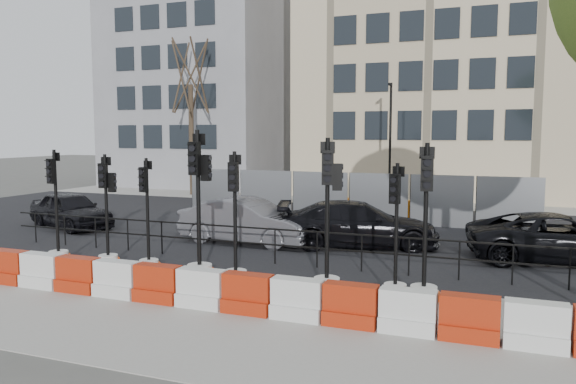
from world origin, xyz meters
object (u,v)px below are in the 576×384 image
at_px(traffic_signal_a, 57,241).
at_px(traffic_signal_h, 424,273).
at_px(car_c, 358,224).
at_px(traffic_signal_d, 199,247).
at_px(car_a, 71,210).

height_order(traffic_signal_a, traffic_signal_h, traffic_signal_h).
relative_size(traffic_signal_h, car_c, 0.63).
bearing_deg(traffic_signal_d, car_c, 67.99).
bearing_deg(traffic_signal_h, traffic_signal_d, 171.63).
xyz_separation_m(car_a, car_c, (10.94, 0.39, 0.04)).
bearing_deg(traffic_signal_a, car_c, 46.72).
xyz_separation_m(traffic_signal_h, car_c, (-2.71, 5.36, 0.03)).
relative_size(traffic_signal_d, car_c, 0.68).
distance_m(traffic_signal_a, traffic_signal_h, 9.77).
xyz_separation_m(traffic_signal_d, traffic_signal_h, (5.25, 0.10, -0.17)).
height_order(traffic_signal_a, traffic_signal_d, traffic_signal_d).
bearing_deg(car_c, car_a, 74.93).
bearing_deg(traffic_signal_a, traffic_signal_d, 7.24).
bearing_deg(car_a, traffic_signal_h, -89.86).
bearing_deg(car_a, traffic_signal_d, -100.93).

